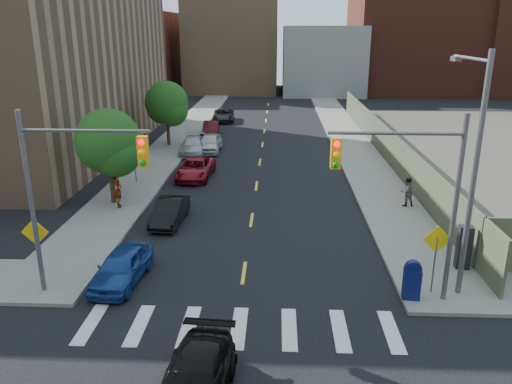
# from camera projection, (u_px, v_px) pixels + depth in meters

# --- Properties ---
(sidewalk_nw) EXTENTS (3.50, 73.00, 0.15)m
(sidewalk_nw) POSITION_uv_depth(u_px,v_px,m) (192.00, 123.00, 52.74)
(sidewalk_nw) COLOR gray
(sidewalk_nw) RESTS_ON ground
(sidewalk_ne) EXTENTS (3.50, 73.00, 0.15)m
(sidewalk_ne) POSITION_uv_depth(u_px,v_px,m) (339.00, 125.00, 52.08)
(sidewalk_ne) COLOR gray
(sidewalk_ne) RESTS_ON ground
(fence_north) EXTENTS (0.12, 44.00, 2.50)m
(fence_north) POSITION_uv_depth(u_px,v_px,m) (384.00, 141.00, 38.82)
(fence_north) COLOR #565E42
(fence_north) RESTS_ON ground
(bg_bldg_west) EXTENTS (14.00, 18.00, 12.00)m
(bg_bldg_west) POSITION_uv_depth(u_px,v_px,m) (131.00, 53.00, 78.54)
(bg_bldg_west) COLOR #592319
(bg_bldg_west) RESTS_ON ground
(bg_bldg_midwest) EXTENTS (14.00, 16.00, 15.00)m
(bg_bldg_midwest) POSITION_uv_depth(u_px,v_px,m) (233.00, 43.00, 79.29)
(bg_bldg_midwest) COLOR #8C6B4C
(bg_bldg_midwest) RESTS_ON ground
(bg_bldg_center) EXTENTS (12.00, 16.00, 10.00)m
(bg_bldg_center) POSITION_uv_depth(u_px,v_px,m) (322.00, 60.00, 77.59)
(bg_bldg_center) COLOR gray
(bg_bldg_center) RESTS_ON ground
(bg_bldg_east) EXTENTS (18.00, 18.00, 16.00)m
(bg_bldg_east) POSITION_uv_depth(u_px,v_px,m) (411.00, 39.00, 77.96)
(bg_bldg_east) COLOR #592319
(bg_bldg_east) RESTS_ON ground
(signal_nw) EXTENTS (4.59, 0.30, 7.00)m
(signal_nw) POSITION_uv_depth(u_px,v_px,m) (70.00, 180.00, 17.58)
(signal_nw) COLOR #59595E
(signal_nw) RESTS_ON ground
(signal_ne) EXTENTS (4.59, 0.30, 7.00)m
(signal_ne) POSITION_uv_depth(u_px,v_px,m) (413.00, 185.00, 17.07)
(signal_ne) COLOR #59595E
(signal_ne) RESTS_ON ground
(streetlight_ne) EXTENTS (0.25, 3.70, 9.00)m
(streetlight_ne) POSITION_uv_depth(u_px,v_px,m) (472.00, 159.00, 17.62)
(streetlight_ne) COLOR #59595E
(streetlight_ne) RESTS_ON ground
(warn_sign_nw) EXTENTS (1.06, 0.06, 2.83)m
(warn_sign_nw) POSITION_uv_depth(u_px,v_px,m) (36.00, 240.00, 18.92)
(warn_sign_nw) COLOR #59595E
(warn_sign_nw) RESTS_ON ground
(warn_sign_ne) EXTENTS (1.06, 0.06, 2.83)m
(warn_sign_ne) POSITION_uv_depth(u_px,v_px,m) (436.00, 247.00, 18.29)
(warn_sign_ne) COLOR #59595E
(warn_sign_ne) RESTS_ON ground
(warn_sign_midwest) EXTENTS (1.06, 0.06, 2.83)m
(warn_sign_midwest) POSITION_uv_depth(u_px,v_px,m) (134.00, 154.00, 31.73)
(warn_sign_midwest) COLOR #59595E
(warn_sign_midwest) RESTS_ON ground
(tree_west_near) EXTENTS (3.66, 3.64, 5.52)m
(tree_west_near) POSITION_uv_depth(u_px,v_px,m) (109.00, 145.00, 27.52)
(tree_west_near) COLOR #332114
(tree_west_near) RESTS_ON ground
(tree_west_far) EXTENTS (3.66, 3.64, 5.52)m
(tree_west_far) POSITION_uv_depth(u_px,v_px,m) (167.00, 106.00, 41.76)
(tree_west_far) COLOR #332114
(tree_west_far) RESTS_ON ground
(parked_car_blue) EXTENTS (1.93, 4.03, 1.33)m
(parked_car_blue) POSITION_uv_depth(u_px,v_px,m) (122.00, 267.00, 19.68)
(parked_car_blue) COLOR navy
(parked_car_blue) RESTS_ON ground
(parked_car_black) EXTENTS (1.51, 3.86, 1.25)m
(parked_car_black) POSITION_uv_depth(u_px,v_px,m) (170.00, 211.00, 25.75)
(parked_car_black) COLOR black
(parked_car_black) RESTS_ON ground
(parked_car_red) EXTENTS (2.37, 4.75, 1.29)m
(parked_car_red) POSITION_uv_depth(u_px,v_px,m) (195.00, 168.00, 33.57)
(parked_car_red) COLOR maroon
(parked_car_red) RESTS_ON ground
(parked_car_silver) EXTENTS (2.15, 4.73, 1.34)m
(parked_car_silver) POSITION_uv_depth(u_px,v_px,m) (193.00, 146.00, 40.04)
(parked_car_silver) COLOR #A8AAB0
(parked_car_silver) RESTS_ON ground
(parked_car_white) EXTENTS (1.75, 4.32, 1.47)m
(parked_car_white) POSITION_uv_depth(u_px,v_px,m) (210.00, 143.00, 40.68)
(parked_car_white) COLOR silver
(parked_car_white) RESTS_ON ground
(parked_car_maroon) EXTENTS (1.70, 4.16, 1.34)m
(parked_car_maroon) POSITION_uv_depth(u_px,v_px,m) (211.00, 129.00, 46.74)
(parked_car_maroon) COLOR #3F0C11
(parked_car_maroon) RESTS_ON ground
(parked_car_grey) EXTENTS (2.57, 4.93, 1.33)m
(parked_car_grey) POSITION_uv_depth(u_px,v_px,m) (224.00, 115.00, 54.19)
(parked_car_grey) COLOR black
(parked_car_grey) RESTS_ON ground
(mailbox) EXTENTS (0.67, 0.54, 1.50)m
(mailbox) POSITION_uv_depth(u_px,v_px,m) (412.00, 280.00, 18.20)
(mailbox) COLOR #0E1556
(mailbox) RESTS_ON sidewalk_ne
(payphone) EXTENTS (0.59, 0.51, 1.85)m
(payphone) POSITION_uv_depth(u_px,v_px,m) (464.00, 247.00, 20.46)
(payphone) COLOR black
(payphone) RESTS_ON sidewalk_ne
(pedestrian_west) EXTENTS (0.67, 0.82, 1.96)m
(pedestrian_west) POSITION_uv_depth(u_px,v_px,m) (118.00, 190.00, 27.51)
(pedestrian_west) COLOR gray
(pedestrian_west) RESTS_ON sidewalk_nw
(pedestrian_east) EXTENTS (0.90, 0.77, 1.62)m
(pedestrian_east) POSITION_uv_depth(u_px,v_px,m) (407.00, 192.00, 27.75)
(pedestrian_east) COLOR gray
(pedestrian_east) RESTS_ON sidewalk_ne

